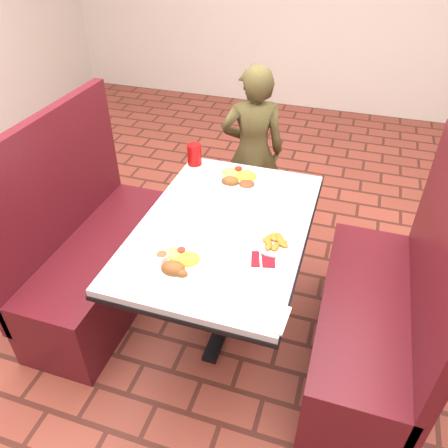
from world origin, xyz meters
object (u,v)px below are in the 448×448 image
(diner_person, at_px, (252,152))
(red_tumbler, at_px, (194,155))
(plantain_plate, at_px, (274,243))
(dining_table, at_px, (224,239))
(booth_bench_left, at_px, (96,256))
(far_dinner_plate, at_px, (239,177))
(near_dinner_plate, at_px, (178,261))
(booth_bench_right, at_px, (375,320))

(diner_person, height_order, red_tumbler, diner_person)
(plantain_plate, relative_size, red_tumbler, 1.54)
(dining_table, height_order, diner_person, diner_person)
(booth_bench_left, height_order, far_dinner_plate, booth_bench_left)
(dining_table, height_order, near_dinner_plate, near_dinner_plate)
(diner_person, height_order, near_dinner_plate, diner_person)
(dining_table, bearing_deg, booth_bench_left, 180.00)
(diner_person, distance_m, plantain_plate, 1.19)
(diner_person, distance_m, far_dinner_plate, 0.65)
(diner_person, distance_m, red_tumbler, 0.60)
(dining_table, bearing_deg, plantain_plate, -16.55)
(diner_person, xyz_separation_m, far_dinner_plate, (0.08, -0.63, 0.17))
(diner_person, relative_size, plantain_plate, 6.31)
(booth_bench_left, distance_m, red_tumbler, 0.84)
(booth_bench_left, xyz_separation_m, near_dinner_plate, (0.70, -0.35, 0.45))
(booth_bench_right, relative_size, red_tumbler, 9.59)
(booth_bench_left, xyz_separation_m, red_tumbler, (0.45, 0.52, 0.48))
(booth_bench_right, bearing_deg, near_dinner_plate, -158.79)
(diner_person, xyz_separation_m, red_tumbler, (-0.23, -0.52, 0.21))
(booth_bench_right, distance_m, near_dinner_plate, 1.06)
(booth_bench_right, height_order, red_tumbler, booth_bench_right)
(near_dinner_plate, height_order, far_dinner_plate, same)
(plantain_plate, bearing_deg, booth_bench_right, 8.61)
(near_dinner_plate, height_order, red_tumbler, red_tumbler)
(booth_bench_left, height_order, plantain_plate, booth_bench_left)
(far_dinner_plate, xyz_separation_m, red_tumbler, (-0.31, 0.11, 0.04))
(near_dinner_plate, relative_size, red_tumbler, 1.98)
(dining_table, distance_m, diner_person, 1.04)
(dining_table, relative_size, booth_bench_right, 1.01)
(diner_person, bearing_deg, red_tumbler, 46.83)
(dining_table, relative_size, near_dinner_plate, 4.90)
(near_dinner_plate, bearing_deg, red_tumbler, 106.43)
(booth_bench_right, xyz_separation_m, plantain_plate, (-0.53, -0.08, 0.43))
(red_tumbler, bearing_deg, near_dinner_plate, -73.57)
(booth_bench_right, relative_size, plantain_plate, 6.24)
(booth_bench_right, distance_m, far_dinner_plate, 1.04)
(near_dinner_plate, bearing_deg, diner_person, 91.22)
(booth_bench_left, bearing_deg, red_tumbler, 49.22)
(plantain_plate, bearing_deg, red_tumbler, 136.02)
(near_dinner_plate, bearing_deg, dining_table, 74.60)
(dining_table, distance_m, near_dinner_plate, 0.38)
(booth_bench_right, xyz_separation_m, red_tumbler, (-1.15, 0.52, 0.48))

